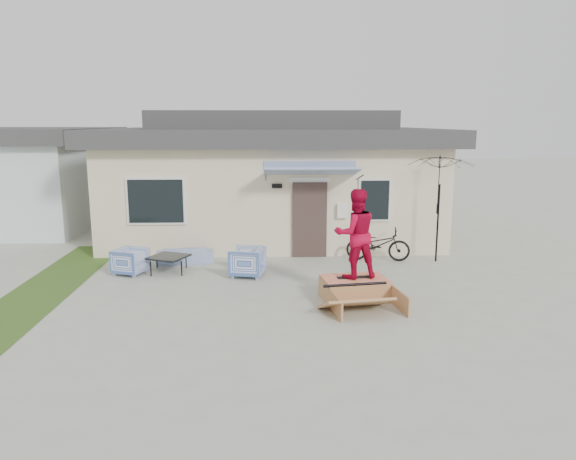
{
  "coord_description": "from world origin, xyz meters",
  "views": [
    {
      "loc": [
        -0.16,
        -10.39,
        3.72
      ],
      "look_at": [
        0.3,
        1.8,
        1.3
      ],
      "focal_mm": 34.08,
      "sensor_mm": 36.0,
      "label": 1
    }
  ],
  "objects_px": {
    "loveseat": "(185,252)",
    "coffee_table": "(169,264)",
    "armchair_right": "(247,260)",
    "patio_umbrella": "(439,197)",
    "skateboard": "(354,277)",
    "armchair_left": "(131,260)",
    "skater": "(355,232)",
    "bicycle": "(378,241)",
    "skate_ramp": "(355,289)"
  },
  "relations": [
    {
      "from": "patio_umbrella",
      "to": "skate_ramp",
      "type": "xyz_separation_m",
      "value": [
        -2.71,
        -3.1,
        -1.52
      ]
    },
    {
      "from": "armchair_left",
      "to": "coffee_table",
      "type": "relative_size",
      "value": 0.87
    },
    {
      "from": "bicycle",
      "to": "patio_umbrella",
      "type": "distance_m",
      "value": 1.98
    },
    {
      "from": "skate_ramp",
      "to": "skater",
      "type": "relative_size",
      "value": 0.94
    },
    {
      "from": "armchair_left",
      "to": "coffee_table",
      "type": "xyz_separation_m",
      "value": [
        0.9,
        0.17,
        -0.16
      ]
    },
    {
      "from": "armchair_left",
      "to": "bicycle",
      "type": "xyz_separation_m",
      "value": [
        6.39,
        1.13,
        0.19
      ]
    },
    {
      "from": "armchair_right",
      "to": "skateboard",
      "type": "distance_m",
      "value": 2.95
    },
    {
      "from": "armchair_left",
      "to": "coffee_table",
      "type": "bearing_deg",
      "value": -58.99
    },
    {
      "from": "loveseat",
      "to": "armchair_left",
      "type": "xyz_separation_m",
      "value": [
        -1.17,
        -1.09,
        0.07
      ]
    },
    {
      "from": "skateboard",
      "to": "coffee_table",
      "type": "bearing_deg",
      "value": 146.84
    },
    {
      "from": "patio_umbrella",
      "to": "skater",
      "type": "relative_size",
      "value": 1.16
    },
    {
      "from": "loveseat",
      "to": "skateboard",
      "type": "xyz_separation_m",
      "value": [
        4.07,
        -3.16,
        0.18
      ]
    },
    {
      "from": "armchair_left",
      "to": "patio_umbrella",
      "type": "distance_m",
      "value": 8.14
    },
    {
      "from": "skater",
      "to": "armchair_left",
      "type": "bearing_deg",
      "value": -31.72
    },
    {
      "from": "skate_ramp",
      "to": "skater",
      "type": "distance_m",
      "value": 1.22
    },
    {
      "from": "armchair_left",
      "to": "skater",
      "type": "bearing_deg",
      "value": -91.24
    },
    {
      "from": "patio_umbrella",
      "to": "skateboard",
      "type": "xyz_separation_m",
      "value": [
        -2.72,
        -3.05,
        -1.28
      ]
    },
    {
      "from": "armchair_left",
      "to": "armchair_right",
      "type": "relative_size",
      "value": 0.91
    },
    {
      "from": "patio_umbrella",
      "to": "bicycle",
      "type": "bearing_deg",
      "value": 174.91
    },
    {
      "from": "bicycle",
      "to": "patio_umbrella",
      "type": "xyz_separation_m",
      "value": [
        1.56,
        -0.14,
        1.2
      ]
    },
    {
      "from": "armchair_left",
      "to": "skate_ramp",
      "type": "distance_m",
      "value": 5.66
    },
    {
      "from": "loveseat",
      "to": "armchair_left",
      "type": "relative_size",
      "value": 2.08
    },
    {
      "from": "armchair_right",
      "to": "patio_umbrella",
      "type": "relative_size",
      "value": 0.36
    },
    {
      "from": "loveseat",
      "to": "coffee_table",
      "type": "height_order",
      "value": "loveseat"
    },
    {
      "from": "armchair_right",
      "to": "coffee_table",
      "type": "relative_size",
      "value": 0.95
    },
    {
      "from": "armchair_left",
      "to": "skateboard",
      "type": "relative_size",
      "value": 0.98
    },
    {
      "from": "skater",
      "to": "patio_umbrella",
      "type": "bearing_deg",
      "value": -141.89
    },
    {
      "from": "armchair_right",
      "to": "patio_umbrella",
      "type": "distance_m",
      "value": 5.4
    },
    {
      "from": "skater",
      "to": "skateboard",
      "type": "bearing_deg",
      "value": 180.0
    },
    {
      "from": "coffee_table",
      "to": "armchair_left",
      "type": "bearing_deg",
      "value": -169.23
    },
    {
      "from": "armchair_right",
      "to": "bicycle",
      "type": "xyz_separation_m",
      "value": [
        3.5,
        1.41,
        0.15
      ]
    },
    {
      "from": "loveseat",
      "to": "skateboard",
      "type": "relative_size",
      "value": 2.03
    },
    {
      "from": "skate_ramp",
      "to": "bicycle",
      "type": "bearing_deg",
      "value": 61.86
    },
    {
      "from": "patio_umbrella",
      "to": "skater",
      "type": "xyz_separation_m",
      "value": [
        -2.72,
        -3.05,
        -0.31
      ]
    },
    {
      "from": "loveseat",
      "to": "patio_umbrella",
      "type": "relative_size",
      "value": 0.68
    },
    {
      "from": "armchair_left",
      "to": "coffee_table",
      "type": "distance_m",
      "value": 0.93
    },
    {
      "from": "coffee_table",
      "to": "bicycle",
      "type": "distance_m",
      "value": 5.58
    },
    {
      "from": "bicycle",
      "to": "skateboard",
      "type": "height_order",
      "value": "bicycle"
    },
    {
      "from": "skate_ramp",
      "to": "skateboard",
      "type": "relative_size",
      "value": 2.41
    },
    {
      "from": "armchair_left",
      "to": "loveseat",
      "type": "bearing_deg",
      "value": -26.69
    },
    {
      "from": "loveseat",
      "to": "coffee_table",
      "type": "distance_m",
      "value": 0.96
    },
    {
      "from": "armchair_left",
      "to": "skateboard",
      "type": "bearing_deg",
      "value": -91.24
    },
    {
      "from": "loveseat",
      "to": "bicycle",
      "type": "relative_size",
      "value": 0.87
    },
    {
      "from": "bicycle",
      "to": "skate_ramp",
      "type": "relative_size",
      "value": 0.96
    },
    {
      "from": "patio_umbrella",
      "to": "skateboard",
      "type": "distance_m",
      "value": 4.28
    },
    {
      "from": "coffee_table",
      "to": "skater",
      "type": "xyz_separation_m",
      "value": [
        4.34,
        -2.24,
        1.23
      ]
    },
    {
      "from": "coffee_table",
      "to": "patio_umbrella",
      "type": "relative_size",
      "value": 0.38
    },
    {
      "from": "bicycle",
      "to": "skate_ramp",
      "type": "distance_m",
      "value": 3.45
    },
    {
      "from": "loveseat",
      "to": "coffee_table",
      "type": "xyz_separation_m",
      "value": [
        -0.27,
        -0.92,
        -0.09
      ]
    },
    {
      "from": "coffee_table",
      "to": "skater",
      "type": "distance_m",
      "value": 5.03
    }
  ]
}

